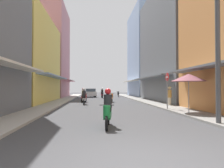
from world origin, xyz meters
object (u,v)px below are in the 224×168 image
(street_sign_no_entry, at_px, (167,86))
(vendor_umbrella, at_px, (189,78))
(pedestrian_midway, at_px, (170,95))
(motorbike_black, at_px, (118,94))
(parked_car, at_px, (90,93))
(motorbike_red, at_px, (84,96))
(motorbike_green, at_px, (108,110))
(motorbike_orange, at_px, (111,98))
(utility_pole, at_px, (218,40))
(motorbike_white, at_px, (84,97))
(motorbike_maroon, at_px, (102,94))

(street_sign_no_entry, bearing_deg, vendor_umbrella, -75.92)
(pedestrian_midway, bearing_deg, motorbike_black, 97.43)
(parked_car, bearing_deg, motorbike_red, -92.13)
(motorbike_green, distance_m, street_sign_no_entry, 7.13)
(motorbike_orange, xyz_separation_m, street_sign_no_entry, (3.27, -8.00, 1.21))
(motorbike_black, relative_size, utility_pole, 0.25)
(pedestrian_midway, distance_m, utility_pole, 8.68)
(pedestrian_midway, bearing_deg, utility_pole, -97.94)
(motorbike_orange, relative_size, vendor_umbrella, 0.73)
(utility_pole, bearing_deg, vendor_umbrella, 82.93)
(motorbike_white, distance_m, street_sign_no_entry, 8.16)
(vendor_umbrella, xyz_separation_m, utility_pole, (-0.42, -3.41, 1.44))
(motorbike_orange, bearing_deg, motorbike_green, -95.56)
(motorbike_green, relative_size, parked_car, 0.43)
(vendor_umbrella, height_order, street_sign_no_entry, street_sign_no_entry)
(motorbike_orange, bearing_deg, parked_car, 101.96)
(motorbike_red, distance_m, motorbike_white, 2.76)
(motorbike_green, height_order, motorbike_black, motorbike_green)
(motorbike_red, relative_size, motorbike_maroon, 0.98)
(motorbike_maroon, relative_size, vendor_umbrella, 0.74)
(motorbike_red, bearing_deg, motorbike_orange, -1.52)
(vendor_umbrella, bearing_deg, motorbike_orange, 110.59)
(motorbike_black, bearing_deg, parked_car, 179.68)
(motorbike_white, xyz_separation_m, pedestrian_midway, (7.34, -2.64, 0.28))
(motorbike_green, relative_size, motorbike_orange, 1.01)
(vendor_umbrella, xyz_separation_m, street_sign_no_entry, (-0.52, 2.08, -0.49))
(motorbike_white, height_order, vendor_umbrella, vendor_umbrella)
(motorbike_white, relative_size, pedestrian_midway, 1.04)
(utility_pole, bearing_deg, motorbike_green, 178.60)
(motorbike_green, height_order, motorbike_white, same)
(pedestrian_midway, bearing_deg, motorbike_green, -125.76)
(parked_car, bearing_deg, motorbike_maroon, -62.17)
(motorbike_red, relative_size, motorbike_green, 0.98)
(utility_pole, xyz_separation_m, street_sign_no_entry, (-0.10, 5.49, -1.93))
(motorbike_maroon, xyz_separation_m, utility_pole, (4.05, -22.01, 2.94))
(motorbike_red, relative_size, parked_car, 0.42)
(motorbike_orange, bearing_deg, street_sign_no_entry, -67.80)
(motorbike_orange, xyz_separation_m, utility_pole, (3.37, -13.50, 3.14))
(motorbike_green, xyz_separation_m, motorbike_orange, (1.30, 13.38, -0.20))
(motorbike_black, relative_size, pedestrian_midway, 1.04)
(motorbike_orange, height_order, street_sign_no_entry, street_sign_no_entry)
(motorbike_green, relative_size, street_sign_no_entry, 0.68)
(motorbike_orange, xyz_separation_m, pedestrian_midway, (4.51, -5.31, 0.48))
(motorbike_red, xyz_separation_m, motorbike_maroon, (2.32, 8.44, 0.00))
(street_sign_no_entry, bearing_deg, motorbike_green, -130.35)
(motorbike_maroon, relative_size, motorbike_orange, 1.01)
(parked_car, relative_size, pedestrian_midway, 2.44)
(motorbike_black, bearing_deg, motorbike_red, -113.70)
(motorbike_white, height_order, parked_car, motorbike_white)
(pedestrian_midway, bearing_deg, motorbike_maroon, 110.58)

